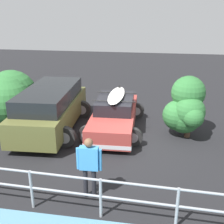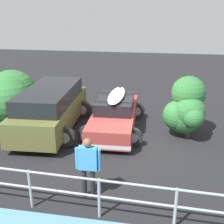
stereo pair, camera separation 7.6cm
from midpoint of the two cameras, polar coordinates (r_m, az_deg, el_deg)
The scene contains 7 objects.
ground_plane at distance 10.50m, azimuth 2.74°, elevation -5.41°, with size 44.00×44.00×0.02m, color black.
sedan_car at distance 11.06m, azimuth 0.76°, elevation -0.48°, with size 2.39×4.43×1.55m.
suv_car at distance 11.22m, azimuth -12.10°, elevation 0.83°, with size 2.78×5.03×1.70m.
person_bystander at distance 7.01m, azimuth -4.59°, elevation -10.22°, with size 0.64×0.22×1.64m.
railing_fence at distance 6.52m, azimuth -2.30°, elevation -15.93°, with size 10.17×0.42×1.01m.
bush_near_left at distance 10.61m, azimuth 14.95°, elevation 0.58°, with size 1.52×1.75×2.26m.
bush_near_right at distance 12.75m, azimuth -19.81°, elevation 2.46°, with size 2.25×2.61×2.19m.
Camera 2 is at (-1.17, 9.39, 4.52)m, focal length 45.00 mm.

